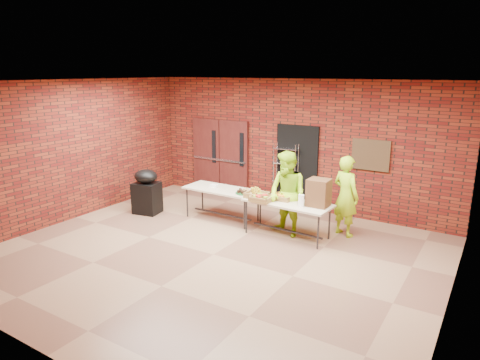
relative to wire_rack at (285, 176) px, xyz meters
name	(u,v)px	position (x,y,z in m)	size (l,w,h in m)	color
room	(212,173)	(0.13, -3.32, 0.78)	(8.08, 7.08, 3.28)	brown
double_doors	(220,158)	(-2.06, 0.12, 0.23)	(1.78, 0.12, 2.10)	#491A14
dark_doorway	(297,167)	(0.23, 0.14, 0.23)	(1.10, 0.06, 2.10)	black
bronze_plaque	(371,155)	(2.03, 0.13, 0.73)	(0.85, 0.04, 0.70)	#402A19
wire_rack	(285,176)	(0.00, 0.00, 0.00)	(0.60, 0.20, 1.65)	#ABABB2
table_left	(222,191)	(-0.86, -1.57, -0.15)	(1.80, 0.75, 0.74)	#C3B795
table_right	(287,205)	(0.90, -1.73, -0.14)	(1.86, 0.85, 0.75)	#C3B795
basket_bananas	(257,195)	(0.21, -1.80, -0.01)	(0.47, 0.37, 0.15)	olive
basket_oranges	(282,197)	(0.72, -1.64, -0.02)	(0.42, 0.33, 0.13)	olive
basket_apples	(261,198)	(0.40, -1.96, -0.01)	(0.44, 0.34, 0.14)	olive
muffin_tray	(244,191)	(-0.22, -1.62, -0.04)	(0.40, 0.40, 0.10)	#144E20
napkin_box	(214,186)	(-1.10, -1.54, -0.06)	(0.17, 0.11, 0.06)	white
coffee_dispenser	(319,193)	(1.53, -1.65, 0.20)	(0.42, 0.38, 0.55)	#52301C
cup_stack_front	(300,200)	(1.22, -1.84, 0.04)	(0.08, 0.08, 0.23)	white
cup_stack_mid	(302,201)	(1.28, -1.87, 0.05)	(0.08, 0.08, 0.25)	white
cup_stack_back	(301,199)	(1.19, -1.74, 0.04)	(0.07, 0.07, 0.22)	white
covered_grill	(147,191)	(-2.66, -2.16, -0.28)	(0.68, 0.60, 1.09)	black
volunteer_woman	(346,196)	(1.89, -1.02, 0.03)	(0.62, 0.41, 1.71)	#A1DC18
volunteer_man	(287,194)	(0.85, -1.66, 0.07)	(0.87, 0.68, 1.79)	#A1DC18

